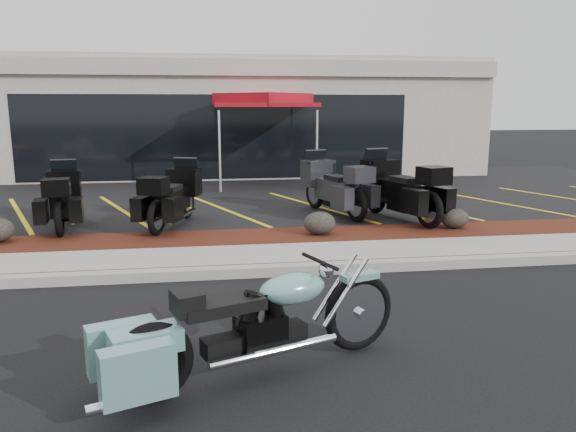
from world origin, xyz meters
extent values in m
plane|color=black|center=(0.00, 0.00, 0.00)|extent=(90.00, 90.00, 0.00)
cube|color=gray|center=(0.00, 0.90, 0.07)|extent=(24.00, 0.25, 0.15)
cube|color=gray|center=(0.00, 1.60, 0.07)|extent=(24.00, 1.20, 0.15)
cube|color=#3B100D|center=(0.00, 2.80, 0.08)|extent=(24.00, 1.20, 0.16)
cube|color=black|center=(0.00, 8.20, 0.07)|extent=(26.00, 9.60, 0.15)
cube|color=gray|center=(0.00, 14.50, 2.00)|extent=(18.00, 8.00, 4.00)
cube|color=black|center=(0.00, 10.52, 1.50)|extent=(12.00, 0.06, 2.60)
cube|color=gray|center=(0.00, 10.49, 3.60)|extent=(18.00, 0.30, 0.50)
ellipsoid|color=black|center=(1.67, 2.75, 0.37)|extent=(0.59, 0.49, 0.42)
ellipsoid|color=black|center=(4.35, 2.89, 0.35)|extent=(0.54, 0.45, 0.38)
cone|color=#EF6307|center=(-0.73, 8.29, 0.37)|extent=(0.40, 0.40, 0.45)
cylinder|color=silver|center=(0.66, 7.77, 1.25)|extent=(0.06, 0.06, 2.20)
cylinder|color=silver|center=(3.11, 8.83, 1.25)|extent=(0.06, 0.06, 2.20)
cylinder|color=silver|center=(-0.40, 10.23, 1.25)|extent=(0.06, 0.06, 2.20)
cylinder|color=silver|center=(2.05, 11.29, 1.25)|extent=(0.06, 0.06, 2.20)
cube|color=maroon|center=(1.36, 9.53, 2.49)|extent=(3.76, 3.76, 0.11)
cube|color=maroon|center=(1.36, 9.53, 2.65)|extent=(2.73, 2.73, 0.33)
camera|label=1|loc=(-0.35, -7.09, 2.51)|focal=35.00mm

